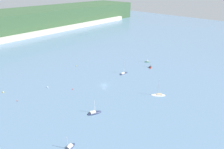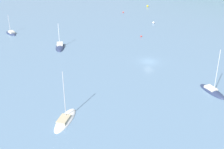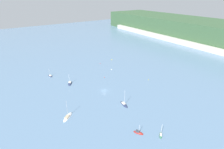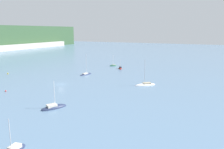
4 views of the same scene
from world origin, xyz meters
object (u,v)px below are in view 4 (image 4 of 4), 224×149
at_px(mooring_buoy_1, 8,74).
at_px(sailboat_1, 113,66).
at_px(sailboat_5, 86,74).
at_px(sailboat_0, 145,85).
at_px(mooring_buoy_3, 6,91).
at_px(sailboat_3, 54,108).
at_px(sailboat_4, 120,69).

bearing_deg(mooring_buoy_1, sailboat_1, -38.79).
bearing_deg(mooring_buoy_1, sailboat_5, -66.26).
distance_m(sailboat_0, sailboat_5, 33.91).
height_order(sailboat_1, mooring_buoy_3, sailboat_1).
relative_size(sailboat_3, mooring_buoy_1, 14.60).
bearing_deg(sailboat_5, sailboat_3, -150.99).
relative_size(sailboat_0, sailboat_4, 1.85).
bearing_deg(sailboat_0, sailboat_1, -91.28).
xyz_separation_m(sailboat_4, mooring_buoy_1, (-38.77, 44.76, 0.18)).
distance_m(sailboat_1, mooring_buoy_1, 59.00).
bearing_deg(sailboat_0, mooring_buoy_1, -34.96).
distance_m(sailboat_0, sailboat_4, 39.13).
bearing_deg(sailboat_0, sailboat_5, -54.87).
relative_size(sailboat_3, sailboat_4, 1.43).
height_order(sailboat_0, sailboat_5, sailboat_5).
bearing_deg(sailboat_4, sailboat_3, 157.19).
xyz_separation_m(sailboat_3, mooring_buoy_1, (28.48, 53.62, 0.20)).
xyz_separation_m(sailboat_3, mooring_buoy_3, (5.86, 26.93, 0.16)).
xyz_separation_m(sailboat_0, sailboat_5, (7.72, 33.02, 0.00)).
bearing_deg(sailboat_3, sailboat_4, 33.84).
height_order(sailboat_0, sailboat_4, sailboat_0).
xyz_separation_m(sailboat_0, sailboat_4, (30.59, 24.40, 0.03)).
bearing_deg(sailboat_3, mooring_buoy_1, 88.36).
height_order(sailboat_4, mooring_buoy_1, sailboat_4).
relative_size(sailboat_0, sailboat_1, 1.49).
height_order(sailboat_0, sailboat_1, sailboat_0).
bearing_deg(sailboat_4, sailboat_1, 16.92).
bearing_deg(sailboat_1, mooring_buoy_3, 39.31).
bearing_deg(sailboat_5, mooring_buoy_1, 121.25).
bearing_deg(sailboat_0, mooring_buoy_3, -5.76).
xyz_separation_m(sailboat_1, sailboat_5, (-30.09, 0.82, -0.01)).
distance_m(sailboat_1, sailboat_4, 10.63).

